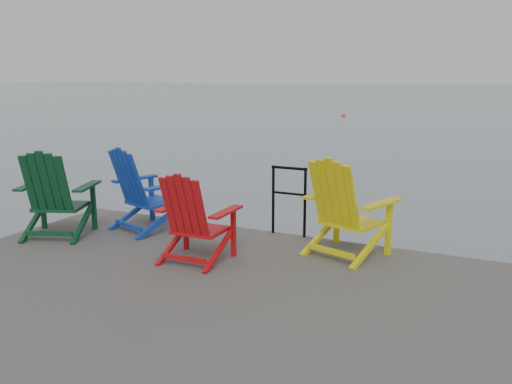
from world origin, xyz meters
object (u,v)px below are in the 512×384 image
at_px(chair_red, 194,217).
at_px(handrail, 289,194).
at_px(chair_green, 55,194).
at_px(buoy_b, 343,116).
at_px(chair_blue, 143,189).
at_px(chair_yellow, 345,207).

bearing_deg(chair_red, handrail, 67.38).
distance_m(chair_green, buoy_b, 29.83).
bearing_deg(chair_blue, buoy_b, 120.55).
height_order(chair_green, buoy_b, chair_green).
bearing_deg(chair_yellow, handrail, 167.93).
bearing_deg(chair_yellow, chair_blue, -160.27).
height_order(chair_green, chair_red, chair_green).
bearing_deg(handrail, buoy_b, 105.48).
height_order(chair_red, buoy_b, chair_red).
relative_size(chair_red, chair_yellow, 0.89).
distance_m(handrail, buoy_b, 29.09).
distance_m(chair_blue, chair_yellow, 2.72).
relative_size(handrail, chair_yellow, 0.80).
bearing_deg(handrail, chair_yellow, -29.04).
xyz_separation_m(chair_blue, chair_red, (1.28, -0.78, -0.05)).
height_order(chair_red, chair_yellow, chair_yellow).
relative_size(chair_red, buoy_b, 3.18).
bearing_deg(chair_blue, handrail, 37.70).
distance_m(chair_green, chair_yellow, 3.64).
xyz_separation_m(chair_blue, buoy_b, (-5.93, 28.64, -1.06)).
relative_size(chair_green, chair_yellow, 0.99).
bearing_deg(chair_green, chair_blue, 20.11).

